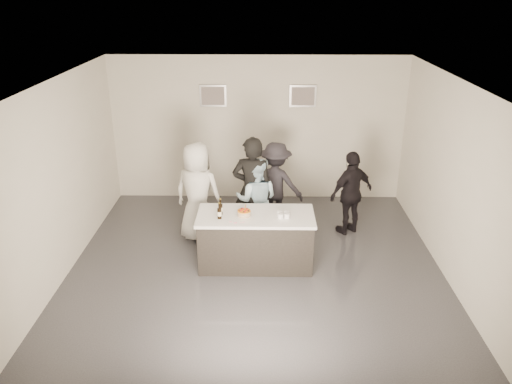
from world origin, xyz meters
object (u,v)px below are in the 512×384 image
(person_main_black, at_px, (253,190))
(person_guest_back, at_px, (276,184))
(beer_bottle_a, at_px, (220,207))
(person_guest_left, at_px, (198,192))
(person_main_blue, at_px, (257,200))
(cake, at_px, (244,213))
(person_guest_right, at_px, (351,193))
(bar_counter, at_px, (256,240))
(beer_bottle_b, at_px, (219,211))

(person_main_black, height_order, person_guest_back, person_main_black)
(beer_bottle_a, xyz_separation_m, person_guest_left, (-0.47, 0.89, -0.13))
(person_main_blue, bearing_deg, beer_bottle_a, 63.68)
(cake, distance_m, person_guest_right, 2.26)
(person_guest_back, bearing_deg, person_guest_left, 41.46)
(bar_counter, relative_size, cake, 8.79)
(beer_bottle_a, xyz_separation_m, beer_bottle_b, (-0.00, -0.16, 0.00))
(person_main_blue, bearing_deg, person_guest_right, -161.85)
(cake, distance_m, person_main_blue, 0.93)
(person_guest_back, bearing_deg, cake, 87.85)
(person_main_black, bearing_deg, person_main_blue, -159.56)
(bar_counter, relative_size, person_main_blue, 1.20)
(person_guest_left, bearing_deg, person_guest_back, -136.60)
(beer_bottle_a, bearing_deg, bar_counter, -0.70)
(person_guest_left, bearing_deg, person_guest_right, -155.77)
(bar_counter, bearing_deg, person_guest_left, 138.93)
(beer_bottle_b, xyz_separation_m, person_main_black, (0.49, 0.99, -0.06))
(beer_bottle_a, relative_size, person_guest_left, 0.14)
(cake, height_order, person_main_black, person_main_black)
(person_guest_right, height_order, person_guest_back, person_guest_back)
(person_guest_left, relative_size, person_guest_back, 1.12)
(bar_counter, relative_size, person_guest_right, 1.19)
(bar_counter, xyz_separation_m, person_guest_back, (0.35, 1.54, 0.36))
(bar_counter, bearing_deg, person_main_blue, 89.70)
(beer_bottle_b, distance_m, person_guest_right, 2.65)
(bar_counter, xyz_separation_m, cake, (-0.18, -0.04, 0.49))
(person_main_blue, distance_m, person_guest_right, 1.74)
(bar_counter, bearing_deg, person_guest_right, 34.57)
(beer_bottle_b, xyz_separation_m, person_main_blue, (0.57, 1.01, -0.25))
(cake, height_order, beer_bottle_b, beer_bottle_b)
(beer_bottle_a, bearing_deg, cake, -7.66)
(person_main_blue, distance_m, person_guest_back, 0.77)
(person_guest_left, bearing_deg, person_main_blue, -164.14)
(beer_bottle_b, bearing_deg, person_main_black, 63.50)
(bar_counter, distance_m, person_guest_back, 1.62)
(cake, relative_size, person_guest_left, 0.12)
(person_main_black, bearing_deg, person_guest_left, 2.32)
(person_main_black, distance_m, person_guest_right, 1.82)
(bar_counter, xyz_separation_m, person_main_black, (-0.07, 0.83, 0.52))
(person_main_black, height_order, person_guest_left, person_main_black)
(beer_bottle_a, distance_m, person_guest_right, 2.57)
(beer_bottle_a, xyz_separation_m, person_guest_back, (0.91, 1.53, -0.22))
(beer_bottle_a, bearing_deg, beer_bottle_b, -91.16)
(beer_bottle_a, bearing_deg, person_guest_back, 59.43)
(beer_bottle_b, relative_size, person_main_blue, 0.17)
(person_main_black, height_order, person_main_blue, person_main_black)
(person_guest_left, height_order, person_guest_back, person_guest_left)
(beer_bottle_b, distance_m, person_guest_left, 1.16)
(cake, xyz_separation_m, person_guest_left, (-0.85, 0.94, -0.04))
(beer_bottle_b, distance_m, person_guest_back, 1.94)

